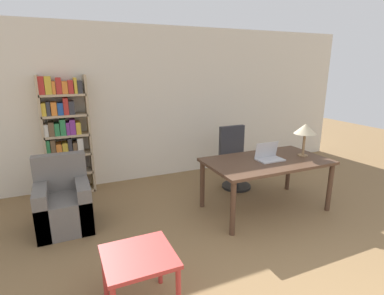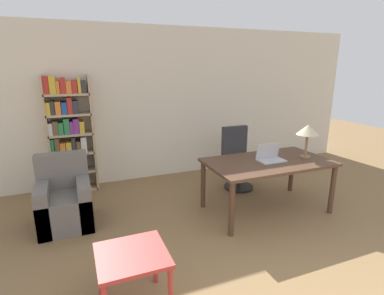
{
  "view_description": "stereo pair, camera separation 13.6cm",
  "coord_description": "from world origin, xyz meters",
  "px_view_note": "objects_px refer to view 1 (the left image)",
  "views": [
    {
      "loc": [
        -1.73,
        -0.68,
        2.02
      ],
      "look_at": [
        -0.2,
        2.76,
        0.99
      ],
      "focal_mm": 28.0,
      "sensor_mm": 36.0,
      "label": 1
    },
    {
      "loc": [
        -1.61,
        -0.73,
        2.02
      ],
      "look_at": [
        -0.2,
        2.76,
        0.99
      ],
      "focal_mm": 28.0,
      "sensor_mm": 36.0,
      "label": 2
    }
  ],
  "objects_px": {
    "side_table_blue": "(139,264)",
    "office_chair": "(235,160)",
    "table_lamp": "(305,130)",
    "armchair": "(64,204)",
    "bookshelf": "(65,138)",
    "desk": "(266,166)",
    "laptop": "(269,156)"
  },
  "relations": [
    {
      "from": "office_chair",
      "to": "armchair",
      "type": "height_order",
      "value": "office_chair"
    },
    {
      "from": "table_lamp",
      "to": "office_chair",
      "type": "relative_size",
      "value": 0.46
    },
    {
      "from": "armchair",
      "to": "bookshelf",
      "type": "relative_size",
      "value": 0.48
    },
    {
      "from": "laptop",
      "to": "office_chair",
      "type": "height_order",
      "value": "office_chair"
    },
    {
      "from": "desk",
      "to": "side_table_blue",
      "type": "bearing_deg",
      "value": -152.29
    },
    {
      "from": "desk",
      "to": "table_lamp",
      "type": "bearing_deg",
      "value": -4.57
    },
    {
      "from": "side_table_blue",
      "to": "bookshelf",
      "type": "bearing_deg",
      "value": 98.46
    },
    {
      "from": "desk",
      "to": "side_table_blue",
      "type": "distance_m",
      "value": 2.42
    },
    {
      "from": "office_chair",
      "to": "bookshelf",
      "type": "xyz_separation_m",
      "value": [
        -2.62,
        0.87,
        0.46
      ]
    },
    {
      "from": "laptop",
      "to": "office_chair",
      "type": "relative_size",
      "value": 0.36
    },
    {
      "from": "table_lamp",
      "to": "bookshelf",
      "type": "bearing_deg",
      "value": 149.98
    },
    {
      "from": "laptop",
      "to": "office_chair",
      "type": "xyz_separation_m",
      "value": [
        0.02,
        0.91,
        -0.33
      ]
    },
    {
      "from": "office_chair",
      "to": "bookshelf",
      "type": "height_order",
      "value": "bookshelf"
    },
    {
      "from": "desk",
      "to": "armchair",
      "type": "distance_m",
      "value": 2.77
    },
    {
      "from": "table_lamp",
      "to": "office_chair",
      "type": "distance_m",
      "value": 1.3
    },
    {
      "from": "office_chair",
      "to": "side_table_blue",
      "type": "distance_m",
      "value": 2.99
    },
    {
      "from": "office_chair",
      "to": "laptop",
      "type": "bearing_deg",
      "value": -91.52
    },
    {
      "from": "armchair",
      "to": "bookshelf",
      "type": "height_order",
      "value": "bookshelf"
    },
    {
      "from": "desk",
      "to": "armchair",
      "type": "height_order",
      "value": "armchair"
    },
    {
      "from": "side_table_blue",
      "to": "office_chair",
      "type": "bearing_deg",
      "value": 42.98
    },
    {
      "from": "table_lamp",
      "to": "bookshelf",
      "type": "height_order",
      "value": "bookshelf"
    },
    {
      "from": "side_table_blue",
      "to": "table_lamp",
      "type": "bearing_deg",
      "value": 21.35
    },
    {
      "from": "laptop",
      "to": "table_lamp",
      "type": "bearing_deg",
      "value": -5.01
    },
    {
      "from": "side_table_blue",
      "to": "bookshelf",
      "type": "relative_size",
      "value": 0.3
    },
    {
      "from": "desk",
      "to": "bookshelf",
      "type": "bearing_deg",
      "value": 145.16
    },
    {
      "from": "laptop",
      "to": "desk",
      "type": "bearing_deg",
      "value": -175.99
    },
    {
      "from": "armchair",
      "to": "table_lamp",
      "type": "bearing_deg",
      "value": -11.7
    },
    {
      "from": "office_chair",
      "to": "table_lamp",
      "type": "bearing_deg",
      "value": -60.13
    },
    {
      "from": "table_lamp",
      "to": "office_chair",
      "type": "height_order",
      "value": "table_lamp"
    },
    {
      "from": "office_chair",
      "to": "side_table_blue",
      "type": "xyz_separation_m",
      "value": [
        -2.18,
        -2.04,
        -0.02
      ]
    },
    {
      "from": "table_lamp",
      "to": "armchair",
      "type": "xyz_separation_m",
      "value": [
        -3.28,
        0.68,
        -0.83
      ]
    },
    {
      "from": "armchair",
      "to": "bookshelf",
      "type": "xyz_separation_m",
      "value": [
        0.11,
        1.15,
        0.61
      ]
    }
  ]
}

